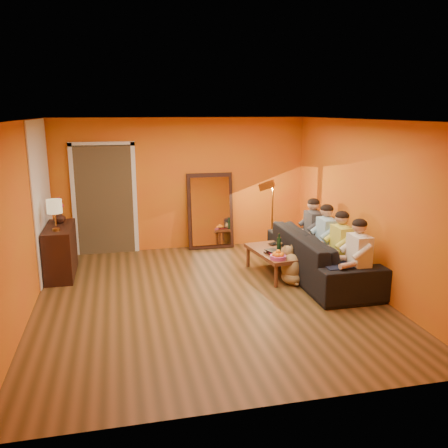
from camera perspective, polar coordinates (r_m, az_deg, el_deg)
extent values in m
cube|color=brown|center=(7.18, -1.87, -8.85)|extent=(5.00, 5.50, 0.00)
cube|color=white|center=(6.64, -2.04, 12.38)|extent=(5.00, 5.50, 0.00)
cube|color=#D95219|center=(9.46, -5.10, 4.77)|extent=(5.00, 0.00, 2.60)
cube|color=#D95219|center=(6.79, -23.14, 0.26)|extent=(0.00, 5.50, 2.60)
cube|color=#D95219|center=(7.65, 16.78, 2.16)|extent=(0.00, 5.50, 2.60)
cube|color=white|center=(8.48, -21.03, 2.91)|extent=(0.02, 1.90, 2.58)
cube|color=#3F2D19|center=(9.50, -14.14, 2.92)|extent=(1.06, 0.30, 2.10)
cube|color=white|center=(9.42, -17.62, 2.60)|extent=(0.08, 0.06, 2.20)
cube|color=white|center=(9.39, -10.67, 2.97)|extent=(0.08, 0.06, 2.20)
cube|color=white|center=(9.25, -14.54, 9.31)|extent=(1.22, 0.06, 0.08)
cube|color=black|center=(9.53, -1.66, 1.58)|extent=(0.92, 0.27, 1.51)
cube|color=white|center=(9.49, -1.61, 1.53)|extent=(0.78, 0.21, 1.35)
cube|color=black|center=(8.45, -19.07, -3.07)|extent=(0.44, 1.18, 0.85)
imported|color=black|center=(8.06, 11.59, -3.70)|extent=(2.63, 1.03, 0.77)
cylinder|color=black|center=(7.99, 6.62, -2.23)|extent=(0.07, 0.07, 0.31)
imported|color=#B27F3F|center=(8.19, 6.68, -2.60)|extent=(0.11, 0.11, 0.10)
imported|color=black|center=(8.43, 6.54, -2.39)|extent=(0.38, 0.32, 0.03)
imported|color=black|center=(7.82, 5.36, -3.63)|extent=(0.29, 0.32, 0.02)
imported|color=#B91532|center=(7.83, 5.41, -3.46)|extent=(0.18, 0.25, 0.02)
imported|color=black|center=(7.80, 5.39, -3.36)|extent=(0.26, 0.30, 0.02)
imported|color=black|center=(8.57, -19.17, 0.78)|extent=(0.20, 0.20, 0.20)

